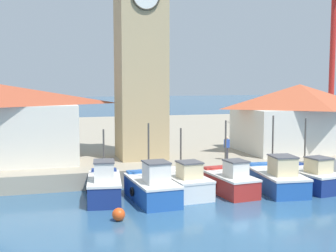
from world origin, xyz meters
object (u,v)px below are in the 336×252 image
fishing_boat_left_inner (184,183)px  fishing_boat_center (277,178)px  warehouse_right (299,117)px  fishing_boat_mid_right (310,177)px  port_crane_near (331,62)px  fishing_boat_far_left (104,186)px  fishing_boat_left_outer (152,187)px  mooring_buoy (119,214)px  fishing_boat_mid_left (230,181)px  clock_tower (141,40)px  dock_worker_near_tower (227,148)px

fishing_boat_left_inner → fishing_boat_center: (5.56, -0.49, 0.03)m
fishing_boat_center → warehouse_right: 10.01m
fishing_boat_center → fishing_boat_mid_right: bearing=-3.7°
port_crane_near → fishing_boat_far_left: bearing=-147.3°
fishing_boat_far_left → fishing_boat_left_inner: bearing=-2.5°
fishing_boat_left_outer → mooring_buoy: (-2.35, -2.99, -0.47)m
fishing_boat_mid_left → fishing_boat_mid_right: size_ratio=0.97×
fishing_boat_center → port_crane_near: (15.15, 16.88, 7.53)m
fishing_boat_left_outer → fishing_boat_far_left: bearing=158.7°
fishing_boat_left_outer → fishing_boat_center: size_ratio=0.91×
fishing_boat_left_inner → fishing_boat_far_left: bearing=177.5°
fishing_boat_mid_left → warehouse_right: (8.88, 7.36, 2.96)m
fishing_boat_center → mooring_buoy: (-9.98, -3.26, -0.44)m
fishing_boat_far_left → fishing_boat_left_outer: fishing_boat_left_outer is taller
fishing_boat_mid_right → clock_tower: size_ratio=0.26×
fishing_boat_mid_right → mooring_buoy: (-12.15, -3.12, -0.41)m
fishing_boat_mid_right → dock_worker_near_tower: bearing=122.3°
fishing_boat_left_inner → clock_tower: bearing=97.9°
fishing_boat_left_outer → fishing_boat_left_inner: 2.21m
warehouse_right → mooring_buoy: warehouse_right is taller
fishing_boat_left_inner → fishing_boat_mid_right: size_ratio=0.98×
dock_worker_near_tower → mooring_buoy: bearing=-137.1°
fishing_boat_mid_left → fishing_boat_center: 2.93m
dock_worker_near_tower → port_crane_near: bearing=36.2°
fishing_boat_left_outer → fishing_boat_mid_right: (9.80, 0.13, -0.06)m
fishing_boat_far_left → fishing_boat_mid_right: 12.29m
fishing_boat_mid_left → mooring_buoy: bearing=-154.2°
fishing_boat_far_left → dock_worker_near_tower: fishing_boat_far_left is taller
mooring_buoy → fishing_boat_mid_left: bearing=25.8°
fishing_boat_left_inner → port_crane_near: size_ratio=0.22×
fishing_boat_mid_left → fishing_boat_mid_right: bearing=-3.1°
fishing_boat_mid_right → dock_worker_near_tower: (-3.25, 5.13, 1.19)m
fishing_boat_left_inner → fishing_boat_mid_left: fishing_boat_mid_left is taller
fishing_boat_far_left → warehouse_right: (16.04, 6.81, 2.89)m
fishing_boat_mid_left → port_crane_near: size_ratio=0.22×
clock_tower → dock_worker_near_tower: clock_tower is taller
fishing_boat_left_outer → dock_worker_near_tower: fishing_boat_left_outer is taller
fishing_boat_left_outer → fishing_boat_center: (7.63, 0.27, -0.02)m
fishing_boat_left_inner → fishing_boat_center: fishing_boat_center is taller
fishing_boat_left_inner → fishing_boat_center: size_ratio=0.83×
warehouse_right → fishing_boat_center: bearing=-128.4°
fishing_boat_mid_right → fishing_boat_mid_left: bearing=176.9°
fishing_boat_far_left → port_crane_near: (25.25, 16.19, 7.49)m
fishing_boat_left_inner → clock_tower: (-0.97, 6.94, 8.52)m
fishing_boat_far_left → fishing_boat_mid_left: bearing=-4.4°
fishing_boat_left_inner → port_crane_near: 27.47m
port_crane_near → mooring_buoy: bearing=-141.3°
fishing_boat_far_left → fishing_boat_left_inner: size_ratio=1.05×
fishing_boat_left_inner → fishing_boat_mid_right: (7.72, -0.63, -0.00)m
fishing_boat_left_outer → fishing_boat_mid_left: size_ratio=1.10×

